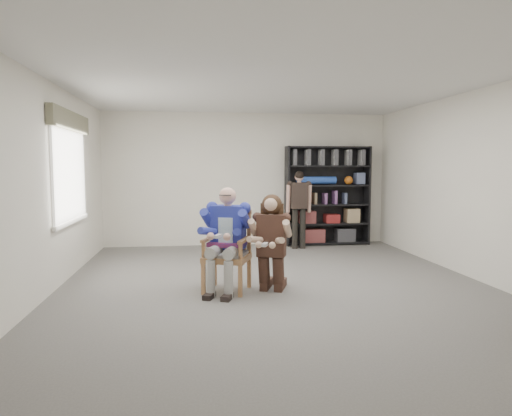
{
  "coord_description": "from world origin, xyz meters",
  "views": [
    {
      "loc": [
        -1.1,
        -6.17,
        1.67
      ],
      "look_at": [
        -0.2,
        0.6,
        1.05
      ],
      "focal_mm": 32.0,
      "sensor_mm": 36.0,
      "label": 1
    }
  ],
  "objects": [
    {
      "name": "bookshelf",
      "position": [
        1.7,
        3.28,
        1.05
      ],
      "size": [
        1.8,
        0.38,
        2.1
      ],
      "primitive_type": null,
      "color": "black",
      "rests_on": "floor"
    },
    {
      "name": "standing_man",
      "position": [
        0.98,
        2.87,
        0.79
      ],
      "size": [
        0.5,
        0.29,
        1.59
      ],
      "primitive_type": null,
      "rotation": [
        0.0,
        0.0,
        -0.03
      ],
      "color": "black",
      "rests_on": "floor"
    },
    {
      "name": "room_shell",
      "position": [
        0.0,
        0.0,
        1.4
      ],
      "size": [
        6.0,
        7.0,
        2.8
      ],
      "primitive_type": null,
      "color": "white",
      "rests_on": "ground"
    },
    {
      "name": "seated_man",
      "position": [
        -0.7,
        -0.15,
        0.71
      ],
      "size": [
        0.87,
        1.01,
        1.41
      ],
      "primitive_type": null,
      "rotation": [
        0.0,
        0.0,
        -0.36
      ],
      "color": "#232A99",
      "rests_on": "floor"
    },
    {
      "name": "floor",
      "position": [
        0.0,
        0.0,
        0.0
      ],
      "size": [
        6.0,
        7.0,
        0.01
      ],
      "primitive_type": "cube",
      "color": "#625F5C",
      "rests_on": "ground"
    },
    {
      "name": "window_left",
      "position": [
        -2.95,
        1.0,
        1.63
      ],
      "size": [
        0.16,
        2.0,
        1.75
      ],
      "primitive_type": null,
      "color": "white",
      "rests_on": "room_shell"
    },
    {
      "name": "kneeling_woman",
      "position": [
        -0.12,
        -0.27,
        0.65
      ],
      "size": [
        0.81,
        1.0,
        1.29
      ],
      "primitive_type": null,
      "rotation": [
        0.0,
        0.0,
        -0.36
      ],
      "color": "#3A281A",
      "rests_on": "floor"
    },
    {
      "name": "armchair",
      "position": [
        -0.7,
        -0.15,
        0.54
      ],
      "size": [
        0.8,
        0.79,
        1.08
      ],
      "primitive_type": null,
      "rotation": [
        0.0,
        0.0,
        -0.36
      ],
      "color": "#A97945",
      "rests_on": "floor"
    }
  ]
}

